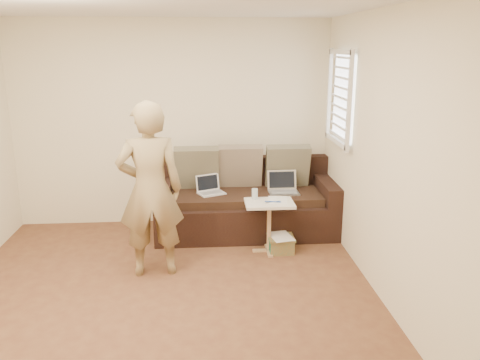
# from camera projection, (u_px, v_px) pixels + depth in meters

# --- Properties ---
(floor) EXTENTS (4.50, 4.50, 0.00)m
(floor) POSITION_uv_depth(u_px,v_px,m) (164.00, 306.00, 4.40)
(floor) COLOR #583020
(floor) RESTS_ON ground
(ceiling) EXTENTS (4.50, 4.50, 0.00)m
(ceiling) POSITION_uv_depth(u_px,v_px,m) (149.00, 1.00, 3.71)
(ceiling) COLOR white
(ceiling) RESTS_ON wall_back
(wall_back) EXTENTS (4.00, 0.00, 4.00)m
(wall_back) POSITION_uv_depth(u_px,v_px,m) (172.00, 124.00, 6.22)
(wall_back) COLOR beige
(wall_back) RESTS_ON ground
(wall_front) EXTENTS (4.00, 0.00, 4.00)m
(wall_front) POSITION_uv_depth(u_px,v_px,m) (107.00, 306.00, 1.90)
(wall_front) COLOR beige
(wall_front) RESTS_ON ground
(wall_right) EXTENTS (0.00, 4.50, 4.50)m
(wall_right) POSITION_uv_depth(u_px,v_px,m) (391.00, 162.00, 4.20)
(wall_right) COLOR beige
(wall_right) RESTS_ON ground
(window_blinds) EXTENTS (0.12, 0.88, 1.08)m
(window_blinds) POSITION_uv_depth(u_px,v_px,m) (340.00, 97.00, 5.54)
(window_blinds) COLOR white
(window_blinds) RESTS_ON wall_right
(sofa) EXTENTS (2.20, 0.95, 0.85)m
(sofa) POSITION_uv_depth(u_px,v_px,m) (246.00, 199.00, 6.06)
(sofa) COLOR black
(sofa) RESTS_ON ground
(pillow_left) EXTENTS (0.55, 0.29, 0.57)m
(pillow_left) POSITION_uv_depth(u_px,v_px,m) (197.00, 168.00, 6.10)
(pillow_left) COLOR brown
(pillow_left) RESTS_ON sofa
(pillow_mid) EXTENTS (0.55, 0.27, 0.57)m
(pillow_mid) POSITION_uv_depth(u_px,v_px,m) (240.00, 166.00, 6.19)
(pillow_mid) COLOR #786855
(pillow_mid) RESTS_ON sofa
(pillow_right) EXTENTS (0.55, 0.28, 0.57)m
(pillow_right) POSITION_uv_depth(u_px,v_px,m) (287.00, 166.00, 6.20)
(pillow_right) COLOR brown
(pillow_right) RESTS_ON sofa
(laptop_silver) EXTENTS (0.37, 0.27, 0.24)m
(laptop_silver) POSITION_uv_depth(u_px,v_px,m) (284.00, 193.00, 5.99)
(laptop_silver) COLOR #B7BABC
(laptop_silver) RESTS_ON sofa
(laptop_white) EXTENTS (0.37, 0.33, 0.22)m
(laptop_white) POSITION_uv_depth(u_px,v_px,m) (212.00, 194.00, 5.96)
(laptop_white) COLOR white
(laptop_white) RESTS_ON sofa
(person) EXTENTS (0.70, 0.51, 1.78)m
(person) POSITION_uv_depth(u_px,v_px,m) (150.00, 190.00, 4.83)
(person) COLOR #8F844E
(person) RESTS_ON ground
(side_table) EXTENTS (0.54, 0.38, 0.59)m
(side_table) POSITION_uv_depth(u_px,v_px,m) (269.00, 227.00, 5.51)
(side_table) COLOR silver
(side_table) RESTS_ON ground
(drinking_glass) EXTENTS (0.07, 0.07, 0.12)m
(drinking_glass) POSITION_uv_depth(u_px,v_px,m) (255.00, 194.00, 5.51)
(drinking_glass) COLOR silver
(drinking_glass) RESTS_ON side_table
(scissors) EXTENTS (0.18, 0.10, 0.02)m
(scissors) POSITION_uv_depth(u_px,v_px,m) (273.00, 202.00, 5.40)
(scissors) COLOR silver
(scissors) RESTS_ON side_table
(paper_on_table) EXTENTS (0.25, 0.33, 0.00)m
(paper_on_table) POSITION_uv_depth(u_px,v_px,m) (278.00, 200.00, 5.48)
(paper_on_table) COLOR white
(paper_on_table) RESTS_ON side_table
(striped_box) EXTENTS (0.29, 0.29, 0.18)m
(striped_box) POSITION_uv_depth(u_px,v_px,m) (281.00, 244.00, 5.55)
(striped_box) COLOR #CA5B1E
(striped_box) RESTS_ON ground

